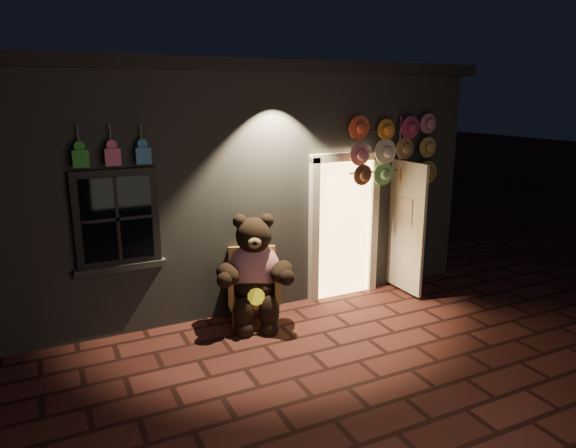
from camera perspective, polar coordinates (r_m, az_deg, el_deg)
ground at (r=6.34m, az=2.47°, el=-14.13°), size 60.00×60.00×0.00m
shop_building at (r=9.37m, az=-9.15°, el=6.17°), size 7.30×5.95×3.51m
wicker_armchair at (r=7.04m, az=-3.89°, el=-6.79°), size 0.82×0.79×0.99m
teddy_bear at (r=6.85m, az=-3.74°, el=-5.40°), size 1.06×0.99×1.54m
hat_rack at (r=7.86m, az=11.82°, el=7.75°), size 1.54×0.22×2.72m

